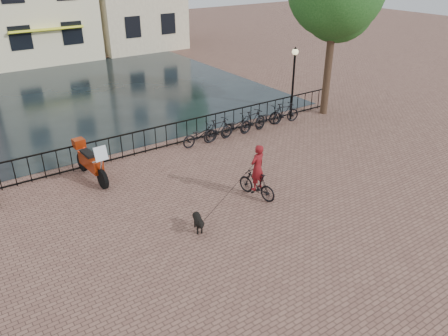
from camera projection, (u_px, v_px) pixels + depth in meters
ground at (284, 244)px, 12.45m from camera, size 100.00×100.00×0.00m
canal_water at (83, 96)px, 25.18m from camera, size 20.00×20.00×0.00m
railing at (156, 139)px, 18.11m from camera, size 20.00×0.05×1.02m
lamp_post at (294, 72)px, 20.64m from camera, size 0.30×0.30×3.45m
cyclist at (257, 175)px, 14.47m from camera, size 0.78×1.69×2.23m
dog at (198, 222)px, 12.95m from camera, size 0.54×0.89×0.57m
motorcycle at (90, 158)px, 15.63m from camera, size 0.73×2.37×1.66m
parked_bike_0 at (200, 135)px, 18.61m from camera, size 1.73×0.64×0.90m
parked_bike_1 at (219, 129)px, 19.07m from camera, size 1.70×0.62×1.00m
parked_bike_2 at (236, 126)px, 19.57m from camera, size 1.73×0.65×0.90m
parked_bike_3 at (253, 121)px, 20.04m from camera, size 1.72×0.74×1.00m
parked_bike_4 at (269, 118)px, 20.54m from camera, size 1.76×0.73×0.90m
parked_bike_5 at (284, 113)px, 21.00m from camera, size 1.72×0.73×1.00m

